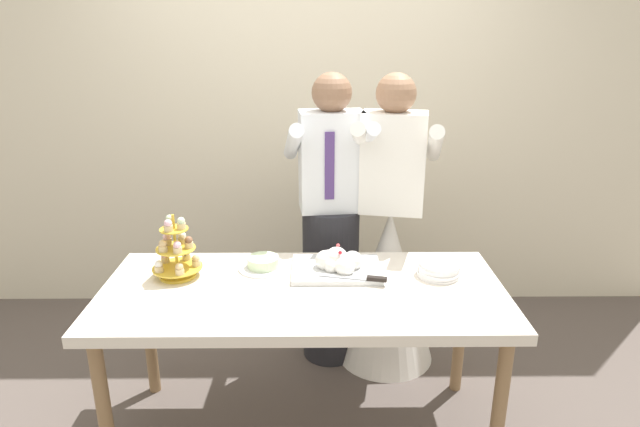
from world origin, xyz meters
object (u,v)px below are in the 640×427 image
Objects in this scene: dessert_table at (303,303)px; person_bride at (388,267)px; cupcake_stand at (176,253)px; plate_stack at (439,269)px; person_groom at (331,238)px; round_cake at (263,264)px; main_cake_tray at (337,264)px.

dessert_table is 0.81m from person_bride.
cupcake_stand is 1.22m from plate_stack.
person_groom reaches higher than dessert_table.
person_bride is at bearing 32.99° from round_cake.
person_groom is at bearing 54.04° from round_cake.
person_bride is at bearing 25.97° from cupcake_stand.
dessert_table is 0.65m from plate_stack.
plate_stack is 0.84× the size of round_cake.
cupcake_stand is 1.52× the size of plate_stack.
person_bride is (0.33, -0.03, -0.16)m from person_groom.
person_groom is (-0.02, 0.51, -0.07)m from main_cake_tray.
plate_stack is at bearing -6.04° from round_cake.
round_cake is at bearing -125.96° from person_groom.
person_bride reaches higher than plate_stack.
cupcake_stand is 0.70× the size of main_cake_tray.
person_groom reaches higher than plate_stack.
person_bride reaches higher than dessert_table.
cupcake_stand is 0.92m from person_groom.
round_cake is at bearing -147.01° from person_bride.
person_groom is at bearing 91.92° from main_cake_tray.
cupcake_stand is at bearing 179.73° from plate_stack.
round_cake is at bearing 173.96° from plate_stack.
person_groom is (0.14, 0.68, 0.05)m from dessert_table.
cupcake_stand is 0.41m from round_cake.
person_groom reaches higher than round_cake.
round_cake is 0.14× the size of person_groom.
main_cake_tray is at bearing 174.79° from plate_stack.
person_groom is at bearing 131.45° from plate_stack.
plate_stack is 0.12× the size of person_bride.
cupcake_stand is 0.18× the size of person_bride.
plate_stack is (1.22, -0.01, -0.08)m from cupcake_stand.
main_cake_tray is (0.16, 0.16, 0.12)m from dessert_table.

